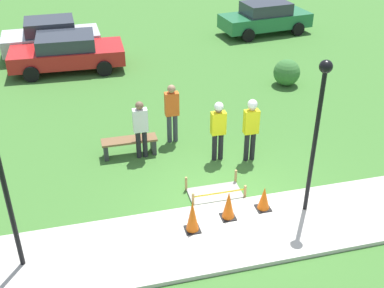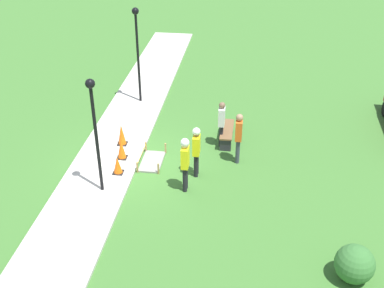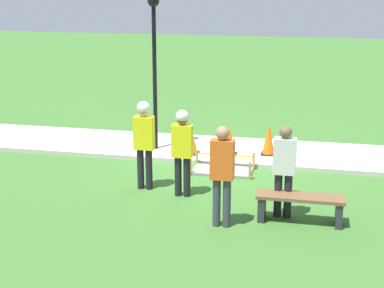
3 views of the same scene
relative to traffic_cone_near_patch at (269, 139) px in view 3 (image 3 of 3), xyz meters
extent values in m
plane|color=#3D702D|center=(1.11, 0.84, -0.49)|extent=(60.00, 60.00, 0.00)
cube|color=#BCB7AD|center=(1.11, -0.27, -0.44)|extent=(28.00, 2.22, 0.10)
cube|color=gray|center=(0.91, 1.28, -0.46)|extent=(1.32, 0.71, 0.06)
cube|color=tan|center=(0.25, 0.92, -0.29)|extent=(0.05, 0.05, 0.40)
cube|color=tan|center=(1.57, 0.92, -0.29)|extent=(0.05, 0.05, 0.40)
cube|color=tan|center=(0.25, 1.63, -0.29)|extent=(0.05, 0.05, 0.40)
cube|color=tan|center=(1.57, 1.63, -0.29)|extent=(0.05, 0.05, 0.40)
cube|color=yellow|center=(0.91, 0.92, -0.19)|extent=(1.32, 0.00, 0.04)
cube|color=black|center=(0.00, 0.00, -0.38)|extent=(0.34, 0.34, 0.02)
cone|color=orange|center=(0.00, 0.00, 0.02)|extent=(0.29, 0.29, 0.76)
cube|color=black|center=(0.91, 0.23, -0.38)|extent=(0.34, 0.34, 0.02)
cone|color=orange|center=(0.91, 0.23, -0.02)|extent=(0.29, 0.29, 0.68)
cube|color=black|center=(1.82, 0.34, -0.38)|extent=(0.34, 0.34, 0.02)
cone|color=orange|center=(1.82, 0.34, -0.07)|extent=(0.29, 0.29, 0.58)
cube|color=#2D2D33|center=(-1.57, 3.72, -0.26)|extent=(0.12, 0.40, 0.45)
cube|color=#2D2D33|center=(-0.21, 3.72, -0.26)|extent=(0.12, 0.40, 0.45)
cube|color=brown|center=(-0.89, 3.72, 0.00)|extent=(1.55, 0.44, 0.06)
cylinder|color=black|center=(2.22, 2.64, -0.06)|extent=(0.14, 0.14, 0.86)
cylinder|color=black|center=(2.40, 2.64, -0.06)|extent=(0.14, 0.14, 0.86)
cube|color=yellow|center=(2.31, 2.64, 0.71)|extent=(0.40, 0.22, 0.68)
sphere|color=tan|center=(2.31, 2.64, 1.16)|extent=(0.23, 0.23, 0.23)
sphere|color=white|center=(2.31, 2.64, 1.23)|extent=(0.27, 0.27, 0.27)
cylinder|color=black|center=(1.36, 2.88, -0.08)|extent=(0.14, 0.14, 0.82)
cylinder|color=black|center=(1.54, 2.88, -0.08)|extent=(0.14, 0.14, 0.82)
cube|color=yellow|center=(1.45, 2.88, 0.65)|extent=(0.40, 0.22, 0.65)
sphere|color=brown|center=(1.45, 2.88, 1.09)|extent=(0.22, 0.22, 0.22)
sphere|color=white|center=(1.45, 2.88, 1.15)|extent=(0.25, 0.25, 0.25)
cylinder|color=#383D47|center=(0.36, 4.18, -0.05)|extent=(0.14, 0.14, 0.88)
cylinder|color=#383D47|center=(0.54, 4.18, -0.05)|extent=(0.14, 0.14, 0.88)
cube|color=#E55B1E|center=(0.45, 4.18, 0.74)|extent=(0.40, 0.22, 0.70)
sphere|color=#A37A5B|center=(0.45, 4.18, 1.21)|extent=(0.24, 0.24, 0.24)
cylinder|color=black|center=(-0.66, 3.53, -0.07)|extent=(0.14, 0.14, 0.83)
cylinder|color=black|center=(-0.48, 3.53, -0.07)|extent=(0.14, 0.14, 0.83)
cube|color=silver|center=(-0.57, 3.53, 0.67)|extent=(0.40, 0.22, 0.66)
sphere|color=brown|center=(-0.57, 3.53, 1.12)|extent=(0.23, 0.23, 0.23)
cylinder|color=black|center=(2.78, 0.09, 1.35)|extent=(0.10, 0.10, 3.48)
sphere|color=black|center=(2.78, 0.09, 3.19)|extent=(0.28, 0.28, 0.28)
camera|label=1|loc=(-2.06, -8.07, 6.71)|focal=45.00mm
camera|label=2|loc=(14.48, 4.48, 8.52)|focal=45.00mm
camera|label=3|loc=(-1.07, 13.64, 3.78)|focal=55.00mm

